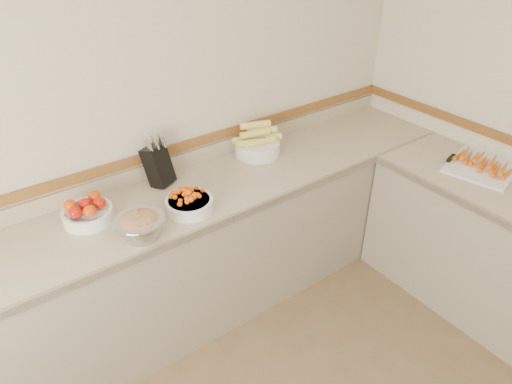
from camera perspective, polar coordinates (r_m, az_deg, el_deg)
back_wall at (r=2.72m, az=-14.33°, el=8.96°), size 4.00×0.00×4.00m
counter_back at (r=2.92m, az=-9.48°, el=-8.45°), size 4.00×0.65×1.08m
knife_block at (r=2.77m, az=-12.16°, el=3.38°), size 0.19×0.20×0.32m
tomato_bowl at (r=2.58m, az=-20.33°, el=-2.38°), size 0.27×0.27×0.13m
cherry_tomato_bowl at (r=2.54m, az=-8.36°, el=-1.28°), size 0.26×0.26×0.14m
corn_bowl at (r=3.07m, az=0.17°, el=6.02°), size 0.34×0.31×0.22m
rhubarb_bowl at (r=2.36m, az=-14.23°, el=-4.10°), size 0.26×0.26×0.15m
cutting_board at (r=3.28m, az=26.53°, el=3.16°), size 0.57×0.49×0.07m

